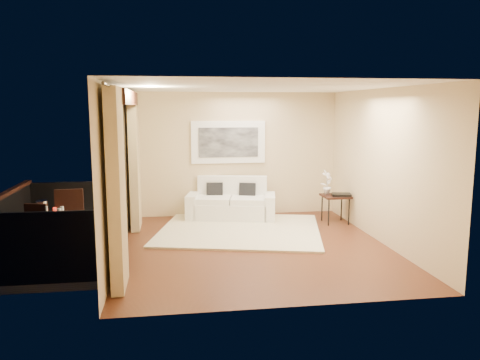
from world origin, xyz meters
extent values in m
plane|color=#5A2E1A|center=(0.00, 0.00, 0.00)|extent=(5.00, 5.00, 0.00)
plane|color=white|center=(0.00, 0.00, 2.70)|extent=(5.00, 5.00, 0.00)
plane|color=#CCB489|center=(0.00, 2.50, 1.35)|extent=(4.50, 0.00, 4.50)
plane|color=#CCB489|center=(0.00, -2.50, 1.35)|extent=(4.50, 0.00, 4.50)
plane|color=#CCB489|center=(2.25, 0.00, 1.35)|extent=(0.00, 5.00, 5.00)
plane|color=#CCB489|center=(-2.25, 1.85, 1.35)|extent=(0.00, 2.70, 2.70)
plane|color=#CCB489|center=(-2.25, -1.85, 1.35)|extent=(0.00, 2.70, 2.70)
plane|color=#CCB489|center=(-2.25, 0.00, 2.55)|extent=(0.00, 2.40, 2.40)
cube|color=black|center=(-2.13, 0.00, 2.52)|extent=(0.28, 2.40, 0.22)
cube|color=#605B56|center=(-3.15, 0.00, -0.06)|extent=(1.80, 2.60, 0.12)
cube|color=black|center=(-4.01, 0.00, 0.50)|extent=(0.06, 2.60, 1.00)
cube|color=black|center=(-3.15, 1.27, 0.50)|extent=(1.80, 0.06, 1.00)
cube|color=black|center=(-3.15, -1.27, 0.50)|extent=(1.80, 0.06, 1.00)
cube|color=black|center=(-4.01, 0.00, 1.02)|extent=(0.10, 2.60, 0.06)
cube|color=tan|center=(-2.11, 1.55, 1.32)|extent=(0.16, 0.75, 2.62)
cube|color=tan|center=(-2.11, -1.55, 1.32)|extent=(0.16, 0.75, 2.62)
cylinder|color=#4C473F|center=(-2.11, 0.00, 2.63)|extent=(0.04, 4.80, 0.04)
cube|color=white|center=(-0.16, 2.47, 1.62)|extent=(1.62, 0.05, 0.92)
cube|color=black|center=(-0.16, 2.44, 1.62)|extent=(1.30, 0.02, 0.64)
cube|color=beige|center=(-0.12, 1.06, 0.02)|extent=(3.58, 3.29, 0.04)
cube|color=white|center=(-0.16, 2.02, 0.19)|extent=(1.64, 1.09, 0.37)
cube|color=white|center=(-0.10, 2.32, 0.53)|extent=(1.51, 0.50, 0.73)
cube|color=white|center=(-0.97, 2.19, 0.27)|extent=(0.37, 0.82, 0.55)
cube|color=white|center=(0.64, 1.85, 0.27)|extent=(0.37, 0.82, 0.55)
cube|color=white|center=(-0.52, 2.07, 0.43)|extent=(0.84, 0.84, 0.12)
cube|color=white|center=(0.19, 1.92, 0.43)|extent=(0.84, 0.84, 0.12)
cube|color=black|center=(-0.49, 2.27, 0.58)|extent=(0.37, 0.20, 0.36)
cube|color=black|center=(0.20, 2.12, 0.58)|extent=(0.39, 0.27, 0.36)
cube|color=black|center=(1.93, 1.40, 0.56)|extent=(0.54, 0.54, 0.04)
cylinder|color=black|center=(1.72, 1.18, 0.27)|extent=(0.03, 0.03, 0.54)
cylinder|color=black|center=(2.14, 1.18, 0.27)|extent=(0.03, 0.03, 0.54)
cylinder|color=black|center=(1.72, 1.61, 0.27)|extent=(0.03, 0.03, 0.54)
cylinder|color=black|center=(2.14, 1.61, 0.27)|extent=(0.03, 0.03, 0.54)
cube|color=black|center=(2.02, 1.32, 0.61)|extent=(0.43, 0.36, 0.05)
imported|color=white|center=(1.78, 1.53, 0.84)|extent=(0.32, 0.31, 0.51)
cube|color=black|center=(-3.30, -0.07, 0.67)|extent=(0.73, 0.73, 0.05)
cylinder|color=black|center=(-3.54, -0.31, 0.32)|extent=(0.04, 0.04, 0.64)
cylinder|color=black|center=(-3.06, -0.31, 0.32)|extent=(0.04, 0.04, 0.64)
cylinder|color=black|center=(-3.54, 0.17, 0.32)|extent=(0.04, 0.04, 0.64)
cylinder|color=black|center=(-3.06, 0.17, 0.32)|extent=(0.04, 0.04, 0.64)
cube|color=black|center=(-3.10, 0.43, 0.48)|extent=(0.48, 0.48, 0.05)
cube|color=black|center=(-3.09, 0.23, 0.75)|extent=(0.45, 0.08, 0.59)
cylinder|color=black|center=(-2.93, 0.62, 0.23)|extent=(0.03, 0.03, 0.46)
cylinder|color=black|center=(-3.29, 0.60, 0.23)|extent=(0.03, 0.03, 0.46)
cylinder|color=black|center=(-2.91, 0.26, 0.23)|extent=(0.03, 0.03, 0.46)
cylinder|color=black|center=(-3.27, 0.23, 0.23)|extent=(0.03, 0.03, 0.46)
cube|color=black|center=(-3.58, -0.25, 0.41)|extent=(0.48, 0.48, 0.05)
cube|color=black|center=(-3.53, -0.09, 0.63)|extent=(0.37, 0.16, 0.50)
cylinder|color=black|center=(-3.78, -0.35, 0.19)|extent=(0.03, 0.03, 0.39)
cylinder|color=black|center=(-3.49, -0.45, 0.19)|extent=(0.03, 0.03, 0.39)
cylinder|color=black|center=(-3.68, -0.06, 0.19)|extent=(0.03, 0.03, 0.39)
cylinder|color=black|center=(-3.39, -0.16, 0.19)|extent=(0.03, 0.03, 0.39)
cylinder|color=silver|center=(-3.47, 0.06, 0.79)|extent=(0.18, 0.18, 0.20)
cylinder|color=red|center=(-3.29, 0.12, 0.73)|extent=(0.06, 0.06, 0.07)
cylinder|color=silver|center=(-3.32, -0.28, 0.78)|extent=(0.04, 0.04, 0.18)
cylinder|color=silver|center=(-3.16, -0.18, 0.75)|extent=(0.06, 0.06, 0.12)
cylinder|color=silver|center=(-3.15, -0.04, 0.75)|extent=(0.06, 0.06, 0.12)
camera|label=1|loc=(-1.40, -7.66, 2.37)|focal=35.00mm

